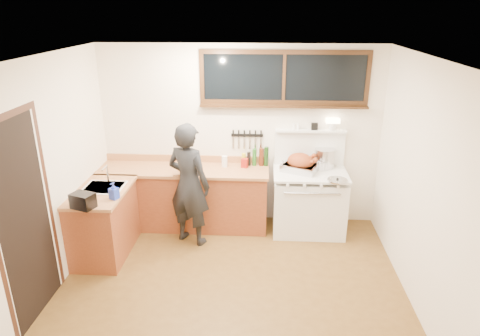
# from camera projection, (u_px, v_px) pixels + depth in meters

# --- Properties ---
(ground_plane) EXTENTS (4.00, 3.50, 0.02)m
(ground_plane) POSITION_uv_depth(u_px,v_px,m) (231.00, 286.00, 5.01)
(ground_plane) COLOR brown
(room_shell) EXTENTS (4.10, 3.60, 2.65)m
(room_shell) POSITION_uv_depth(u_px,v_px,m) (230.00, 152.00, 4.42)
(room_shell) COLOR white
(room_shell) RESTS_ON ground
(counter_back) EXTENTS (2.44, 0.64, 1.00)m
(counter_back) POSITION_uv_depth(u_px,v_px,m) (184.00, 197.00, 6.24)
(counter_back) COLOR brown
(counter_back) RESTS_ON ground
(counter_left) EXTENTS (0.64, 1.09, 0.90)m
(counter_left) POSITION_uv_depth(u_px,v_px,m) (104.00, 222.00, 5.52)
(counter_left) COLOR brown
(counter_left) RESTS_ON ground
(sink_unit) EXTENTS (0.50, 0.45, 0.37)m
(sink_unit) POSITION_uv_depth(u_px,v_px,m) (104.00, 191.00, 5.45)
(sink_unit) COLOR white
(sink_unit) RESTS_ON counter_left
(vintage_stove) EXTENTS (1.02, 0.74, 1.60)m
(vintage_stove) POSITION_uv_depth(u_px,v_px,m) (309.00, 200.00, 6.10)
(vintage_stove) COLOR white
(vintage_stove) RESTS_ON ground
(back_window) EXTENTS (2.32, 0.13, 0.77)m
(back_window) POSITION_uv_depth(u_px,v_px,m) (284.00, 84.00, 5.85)
(back_window) COLOR black
(back_window) RESTS_ON room_shell
(left_doorway) EXTENTS (0.02, 1.04, 2.17)m
(left_doorway) POSITION_uv_depth(u_px,v_px,m) (26.00, 220.00, 4.22)
(left_doorway) COLOR black
(left_doorway) RESTS_ON ground
(knife_strip) EXTENTS (0.46, 0.03, 0.28)m
(knife_strip) POSITION_uv_depth(u_px,v_px,m) (247.00, 136.00, 6.15)
(knife_strip) COLOR black
(knife_strip) RESTS_ON room_shell
(man) EXTENTS (0.73, 0.62, 1.69)m
(man) POSITION_uv_depth(u_px,v_px,m) (189.00, 185.00, 5.67)
(man) COLOR black
(man) RESTS_ON ground
(soap_bottle) EXTENTS (0.12, 0.13, 0.21)m
(soap_bottle) POSITION_uv_depth(u_px,v_px,m) (114.00, 191.00, 5.09)
(soap_bottle) COLOR #243CB7
(soap_bottle) RESTS_ON counter_left
(toaster) EXTENTS (0.30, 0.25, 0.18)m
(toaster) POSITION_uv_depth(u_px,v_px,m) (83.00, 201.00, 4.86)
(toaster) COLOR black
(toaster) RESTS_ON counter_left
(cutting_board) EXTENTS (0.41, 0.34, 0.13)m
(cutting_board) POSITION_uv_depth(u_px,v_px,m) (186.00, 169.00, 5.92)
(cutting_board) COLOR #B07446
(cutting_board) RESTS_ON counter_back
(roast_turkey) EXTENTS (0.58, 0.52, 0.26)m
(roast_turkey) POSITION_uv_depth(u_px,v_px,m) (300.00, 164.00, 5.96)
(roast_turkey) COLOR silver
(roast_turkey) RESTS_ON vintage_stove
(stockpot) EXTENTS (0.35, 0.35, 0.27)m
(stockpot) POSITION_uv_depth(u_px,v_px,m) (324.00, 158.00, 6.09)
(stockpot) COLOR silver
(stockpot) RESTS_ON vintage_stove
(saucepan) EXTENTS (0.19, 0.29, 0.12)m
(saucepan) POSITION_uv_depth(u_px,v_px,m) (320.00, 165.00, 6.02)
(saucepan) COLOR silver
(saucepan) RESTS_ON vintage_stove
(pot_lid) EXTENTS (0.33, 0.33, 0.04)m
(pot_lid) POSITION_uv_depth(u_px,v_px,m) (337.00, 180.00, 5.64)
(pot_lid) COLOR silver
(pot_lid) RESTS_ON vintage_stove
(coffee_tin) EXTENTS (0.10, 0.09, 0.13)m
(coffee_tin) POSITION_uv_depth(u_px,v_px,m) (245.00, 163.00, 6.10)
(coffee_tin) COLOR maroon
(coffee_tin) RESTS_ON counter_back
(pitcher) EXTENTS (0.11, 0.11, 0.16)m
(pitcher) POSITION_uv_depth(u_px,v_px,m) (225.00, 161.00, 6.12)
(pitcher) COLOR white
(pitcher) RESTS_ON counter_back
(bottle_cluster) EXTENTS (0.39, 0.07, 0.28)m
(bottle_cluster) POSITION_uv_depth(u_px,v_px,m) (257.00, 157.00, 6.15)
(bottle_cluster) COLOR black
(bottle_cluster) RESTS_ON counter_back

